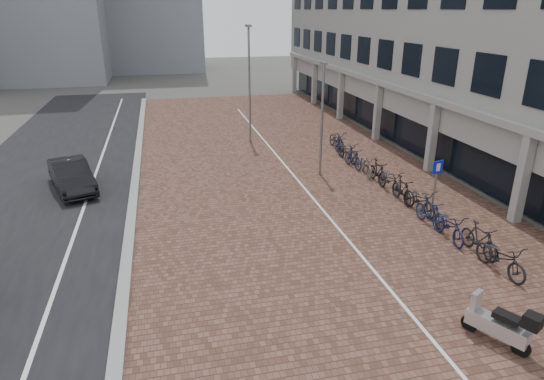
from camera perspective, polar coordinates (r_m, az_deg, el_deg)
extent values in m
plane|color=#474442|center=(12.45, 6.61, -15.48)|extent=(140.00, 140.00, 0.00)
cube|color=brown|center=(23.27, 1.39, 2.65)|extent=(14.50, 42.00, 0.04)
cube|color=black|center=(23.21, -25.90, 0.38)|extent=(8.00, 50.00, 0.03)
cube|color=gray|center=(22.61, -16.30, 1.37)|extent=(0.35, 42.00, 0.14)
cube|color=white|center=(22.82, -21.04, 0.85)|extent=(0.12, 44.00, 0.00)
cube|color=white|center=(23.31, 1.87, 2.74)|extent=(0.10, 30.00, 0.00)
cube|color=black|center=(29.14, 14.17, 9.26)|extent=(0.15, 38.00, 3.20)
cube|color=gray|center=(28.76, 14.12, 12.66)|extent=(1.60, 38.00, 0.30)
cube|color=gray|center=(19.10, 28.21, 1.20)|extent=(0.35, 0.35, 3.40)
cube|color=gray|center=(23.68, 18.94, 6.09)|extent=(0.35, 0.35, 3.40)
cube|color=gray|center=(28.79, 12.73, 9.24)|extent=(0.35, 0.35, 3.40)
cube|color=gray|center=(34.18, 8.38, 11.36)|extent=(0.35, 0.35, 3.40)
cube|color=gray|center=(39.76, 5.18, 12.85)|extent=(0.35, 0.35, 3.40)
cube|color=gray|center=(45.44, 2.76, 13.95)|extent=(0.35, 0.35, 3.40)
imported|color=black|center=(22.07, -23.26, 1.63)|extent=(2.63, 4.28, 1.33)
cylinder|color=slate|center=(18.37, 19.15, -0.28)|extent=(0.07, 0.07, 2.10)
cube|color=#0D1EB2|center=(18.02, 19.58, 2.66)|extent=(0.47, 0.16, 0.48)
cylinder|color=slate|center=(21.83, 6.10, 8.33)|extent=(0.12, 0.12, 5.18)
cylinder|color=slate|center=(27.35, -2.77, 12.49)|extent=(0.12, 0.12, 6.56)
imported|color=black|center=(15.60, 26.15, -7.38)|extent=(0.87, 2.03, 1.04)
imported|color=black|center=(16.45, 23.99, -5.53)|extent=(0.61, 1.78, 1.05)
imported|color=#161A3D|center=(17.09, 20.84, -4.07)|extent=(0.87, 2.03, 1.04)
imported|color=#17213F|center=(17.92, 18.68, -2.59)|extent=(0.59, 1.77, 1.05)
imported|color=black|center=(18.95, 17.60, -1.17)|extent=(0.85, 2.02, 1.04)
imported|color=black|center=(19.79, 15.57, 0.03)|extent=(0.61, 1.78, 1.05)
imported|color=black|center=(20.75, 14.14, 1.13)|extent=(0.75, 1.99, 1.04)
imported|color=black|center=(21.71, 12.78, 2.17)|extent=(0.52, 1.75, 1.05)
imported|color=#524F4B|center=(22.68, 11.44, 3.07)|extent=(1.01, 2.06, 1.04)
imported|color=#131B35|center=(23.59, 9.86, 3.91)|extent=(0.61, 1.78, 1.05)
imported|color=black|center=(24.67, 9.19, 4.70)|extent=(0.91, 2.04, 1.04)
imported|color=#131A35|center=(25.69, 8.23, 5.43)|extent=(0.68, 1.79, 1.05)
imported|color=black|center=(26.83, 7.93, 6.11)|extent=(0.79, 2.01, 1.04)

